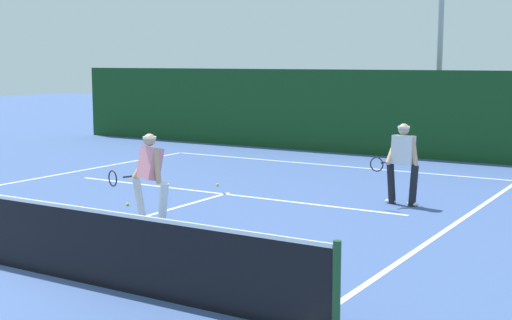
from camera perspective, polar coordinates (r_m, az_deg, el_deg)
court_line_baseline_far at (r=20.17m, az=5.68°, el=-0.40°), size 10.33×0.10×0.01m
court_line_service at (r=15.74m, az=-2.53°, el=-2.72°), size 8.42×0.10×0.01m
court_line_centre at (r=13.39m, az=-9.83°, el=-4.74°), size 0.10×6.40×0.01m
player_near at (r=12.80m, az=-8.49°, el=-1.18°), size 1.14×0.83×1.65m
player_far at (r=14.72m, az=11.61°, el=-0.02°), size 0.86×0.85×1.67m
tennis_ball at (r=14.70m, az=-10.22°, el=-3.49°), size 0.07×0.07×0.07m
tennis_ball_extra at (r=16.74m, az=-3.09°, el=-1.98°), size 0.07×0.07×0.07m
back_fence_windscreen at (r=22.47m, az=8.73°, el=3.78°), size 22.99×0.12×2.64m
light_pole at (r=23.13m, az=14.56°, el=11.31°), size 0.55×0.44×7.08m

